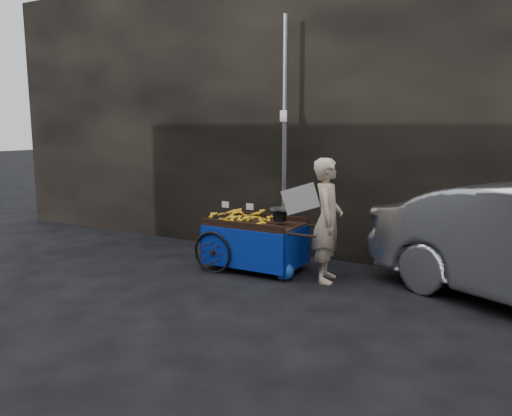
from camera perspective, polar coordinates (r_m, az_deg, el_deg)
The scene contains 6 objects.
ground at distance 7.66m, azimuth -3.21°, elevation -7.64°, with size 80.00×80.00×0.00m, color black.
building_wall at distance 9.47m, azimuth 7.36°, elevation 10.85°, with size 13.50×2.00×5.00m.
street_pole at distance 8.32m, azimuth 3.29°, elevation 7.74°, with size 0.12×0.10×4.00m.
banana_cart at distance 7.83m, azimuth -0.36°, elevation -2.22°, with size 1.99×1.01×1.08m.
vendor at distance 7.24m, azimuth 8.15°, elevation -1.39°, with size 0.93×0.75×1.79m.
plastic_bag at distance 7.37m, azimuth 3.22°, elevation -7.21°, with size 0.30×0.24×0.27m, color blue.
Camera 1 is at (3.96, -6.17, 2.22)m, focal length 35.00 mm.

